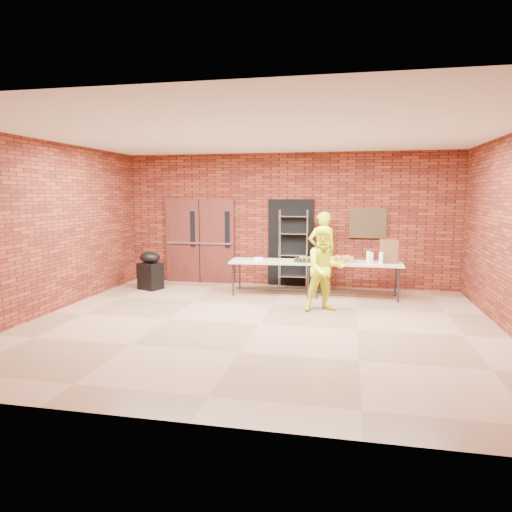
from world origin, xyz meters
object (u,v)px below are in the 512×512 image
at_px(table_right, 357,265).
at_px(volunteer_man, 325,269).
at_px(volunteer_woman, 322,251).
at_px(wire_rack, 293,249).
at_px(table_left, 273,263).
at_px(covered_grill, 150,270).
at_px(coffee_dispenser, 388,251).

relative_size(table_right, volunteer_man, 1.17).
bearing_deg(volunteer_woman, volunteer_man, 71.34).
relative_size(wire_rack, table_left, 0.97).
bearing_deg(volunteer_woman, table_left, 11.00).
distance_m(covered_grill, volunteer_woman, 4.04).
xyz_separation_m(wire_rack, table_left, (-0.34, -0.94, -0.23)).
height_order(coffee_dispenser, volunteer_man, volunteer_man).
xyz_separation_m(wire_rack, volunteer_man, (0.87, -2.17, -0.11)).
height_order(wire_rack, table_right, wire_rack).
distance_m(table_right, coffee_dispenser, 0.71).
relative_size(table_right, volunteer_woman, 1.04).
bearing_deg(coffee_dispenser, covered_grill, -178.50).
xyz_separation_m(covered_grill, volunteer_man, (4.11, -1.20, 0.37)).
bearing_deg(table_right, volunteer_man, -114.86).
bearing_deg(wire_rack, table_left, -111.33).
bearing_deg(coffee_dispenser, table_left, -177.30).
bearing_deg(wire_rack, table_right, -32.02).
relative_size(table_left, volunteer_man, 1.18).
distance_m(volunteer_woman, volunteer_man, 1.96).
relative_size(coffee_dispenser, volunteer_man, 0.30).
relative_size(table_left, table_right, 1.01).
bearing_deg(table_left, wire_rack, 65.77).
distance_m(table_right, volunteer_woman, 1.06).
bearing_deg(table_left, coffee_dispenser, -1.43).
distance_m(covered_grill, volunteer_man, 4.30).
bearing_deg(coffee_dispenser, volunteer_woman, 157.12).
height_order(table_left, covered_grill, covered_grill).
bearing_deg(table_left, volunteer_woman, 30.49).
relative_size(table_right, covered_grill, 2.13).
xyz_separation_m(coffee_dispenser, volunteer_man, (-1.26, -1.34, -0.20)).
bearing_deg(wire_rack, volunteer_man, -69.41).
height_order(wire_rack, coffee_dispenser, wire_rack).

